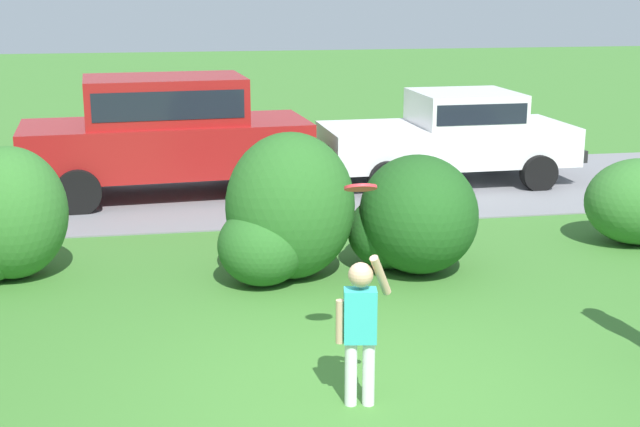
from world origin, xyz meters
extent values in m
plane|color=#3D752D|center=(0.00, 0.00, 0.00)|extent=(80.00, 80.00, 0.00)
cube|color=slate|center=(0.00, 7.53, 0.01)|extent=(28.00, 4.40, 0.02)
ellipsoid|color=#33702B|center=(-3.31, 3.75, 0.77)|extent=(1.30, 1.30, 1.55)
ellipsoid|color=#286023|center=(-0.14, 3.16, 0.86)|extent=(1.49, 1.29, 1.71)
ellipsoid|color=#286023|center=(-0.49, 2.98, 0.46)|extent=(1.02, 1.02, 0.91)
ellipsoid|color=#1E511C|center=(1.38, 3.15, 0.70)|extent=(1.38, 1.61, 1.40)
ellipsoid|color=#1E511C|center=(1.07, 3.34, 0.44)|extent=(0.99, 0.99, 0.89)
ellipsoid|color=#33702B|center=(4.56, 3.76, 0.57)|extent=(1.44, 1.18, 1.13)
cube|color=white|center=(3.24, 7.82, 0.68)|extent=(4.24, 1.94, 0.64)
cube|color=white|center=(3.55, 7.83, 1.28)|extent=(1.72, 1.66, 0.56)
cube|color=black|center=(3.55, 7.83, 1.28)|extent=(1.58, 1.67, 0.34)
cylinder|color=black|center=(1.96, 6.85, 0.30)|extent=(0.60, 0.23, 0.60)
cylinder|color=black|center=(1.91, 8.73, 0.30)|extent=(0.60, 0.23, 0.60)
cylinder|color=black|center=(4.56, 6.91, 0.30)|extent=(0.60, 0.23, 0.60)
cylinder|color=black|center=(4.52, 8.79, 0.30)|extent=(0.60, 0.23, 0.60)
cube|color=black|center=(1.10, 7.77, 0.52)|extent=(0.16, 1.75, 0.20)
cube|color=black|center=(5.38, 7.87, 0.52)|extent=(0.16, 1.75, 0.20)
cube|color=maroon|center=(-1.49, 7.67, 0.80)|extent=(4.62, 2.15, 0.80)
cube|color=maroon|center=(-1.49, 7.67, 1.56)|extent=(2.58, 1.79, 0.72)
cube|color=black|center=(-1.49, 7.67, 1.56)|extent=(2.39, 1.80, 0.43)
cylinder|color=black|center=(-2.81, 6.63, 0.34)|extent=(0.69, 0.27, 0.68)
cylinder|color=black|center=(-2.94, 8.51, 0.34)|extent=(0.69, 0.27, 0.68)
cylinder|color=black|center=(-0.03, 6.83, 0.34)|extent=(0.69, 0.27, 0.68)
cylinder|color=black|center=(-0.16, 8.70, 0.34)|extent=(0.69, 0.27, 0.68)
cube|color=black|center=(-3.77, 7.51, 0.60)|extent=(0.24, 1.75, 0.20)
cube|color=black|center=(0.80, 7.83, 0.60)|extent=(0.24, 1.75, 0.20)
cylinder|color=white|center=(-0.14, -0.15, 0.28)|extent=(0.10, 0.10, 0.55)
cylinder|color=white|center=(0.00, -0.17, 0.28)|extent=(0.10, 0.10, 0.55)
cube|color=#33B2B2|center=(-0.07, -0.16, 0.77)|extent=(0.28, 0.20, 0.44)
sphere|color=tan|center=(-0.07, -0.16, 1.11)|extent=(0.20, 0.20, 0.20)
cylinder|color=tan|center=(0.09, -0.14, 1.09)|extent=(0.22, 0.22, 0.39)
cylinder|color=tan|center=(-0.23, -0.13, 0.72)|extent=(0.07, 0.07, 0.36)
cylinder|color=red|center=(0.07, 0.52, 1.65)|extent=(0.28, 0.27, 0.14)
cylinder|color=#337FDB|center=(0.07, 0.52, 1.66)|extent=(0.16, 0.15, 0.09)
camera|label=1|loc=(-1.56, -6.63, 3.31)|focal=49.99mm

